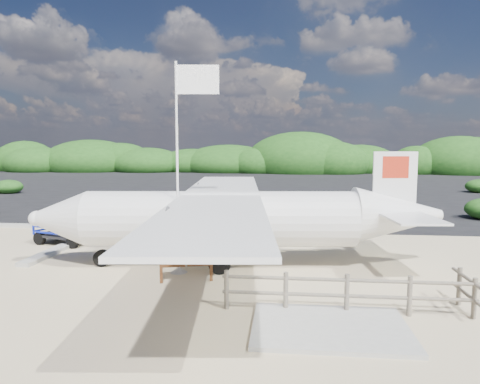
{
  "coord_description": "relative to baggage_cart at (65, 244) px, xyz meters",
  "views": [
    {
      "loc": [
        4.44,
        -15.45,
        4.11
      ],
      "look_at": [
        2.42,
        3.85,
        2.07
      ],
      "focal_mm": 32.0,
      "sensor_mm": 36.0,
      "label": 1
    }
  ],
  "objects": [
    {
      "name": "walkway_pad",
      "position": [
        10.34,
        -7.55,
        0.0
      ],
      "size": [
        3.5,
        2.5,
        0.1
      ],
      "primitive_type": null,
      "color": "#B2B2B2",
      "rests_on": "ground"
    },
    {
      "name": "ground",
      "position": [
        4.84,
        -1.55,
        0.0
      ],
      "size": [
        160.0,
        160.0,
        0.0
      ],
      "primitive_type": "plane",
      "color": "beige"
    },
    {
      "name": "flagpole",
      "position": [
        5.85,
        -3.55,
        0.0
      ],
      "size": [
        1.41,
        0.7,
        6.8
      ],
      "primitive_type": null,
      "rotation": [
        0.0,
        0.0,
        0.1
      ],
      "color": "white",
      "rests_on": "ground"
    },
    {
      "name": "fence",
      "position": [
        10.84,
        -6.55,
        0.0
      ],
      "size": [
        6.4,
        2.0,
        1.1
      ],
      "primitive_type": null,
      "color": "#B2B2B2",
      "rests_on": "ground"
    },
    {
      "name": "asphalt_apron",
      "position": [
        4.84,
        28.45,
        0.0
      ],
      "size": [
        90.0,
        50.0,
        0.04
      ],
      "primitive_type": null,
      "color": "#B2B2B2",
      "rests_on": "ground"
    },
    {
      "name": "aircraft_large",
      "position": [
        18.32,
        21.37,
        0.0
      ],
      "size": [
        18.33,
        18.33,
        5.04
      ],
      "primitive_type": null,
      "rotation": [
        0.0,
        0.0,
        3.24
      ],
      "color": "#B2B2B2",
      "rests_on": "ground"
    },
    {
      "name": "crew_a",
      "position": [
        5.87,
        1.54,
        0.83
      ],
      "size": [
        0.7,
        0.56,
        1.67
      ],
      "primitive_type": "imported",
      "rotation": [
        0.0,
        0.0,
        2.84
      ],
      "color": "#121141",
      "rests_on": "ground"
    },
    {
      "name": "baggage_cart",
      "position": [
        0.0,
        0.0,
        0.0
      ],
      "size": [
        2.84,
        2.1,
        1.26
      ],
      "primitive_type": null,
      "rotation": [
        0.0,
        0.0,
        -0.29
      ],
      "color": "#0D23D0",
      "rests_on": "ground"
    },
    {
      "name": "crew_b",
      "position": [
        7.04,
        1.35,
        0.91
      ],
      "size": [
        1.1,
        1.0,
        1.83
      ],
      "primitive_type": "imported",
      "rotation": [
        0.0,
        0.0,
        3.57
      ],
      "color": "#121141",
      "rests_on": "ground"
    },
    {
      "name": "signboard",
      "position": [
        6.33,
        -4.51,
        0.0
      ],
      "size": [
        1.71,
        0.59,
        1.42
      ],
      "primitive_type": null,
      "rotation": [
        0.0,
        0.0,
        0.25
      ],
      "color": "brown",
      "rests_on": "ground"
    },
    {
      "name": "crew_c",
      "position": [
        6.82,
        2.89,
        0.75
      ],
      "size": [
        0.94,
        0.59,
        1.49
      ],
      "primitive_type": "imported",
      "rotation": [
        0.0,
        0.0,
        2.87
      ],
      "color": "#121141",
      "rests_on": "ground"
    },
    {
      "name": "vegetation_band",
      "position": [
        4.84,
        53.45,
        0.0
      ],
      "size": [
        124.0,
        8.0,
        4.4
      ],
      "primitive_type": null,
      "color": "#B2B2B2",
      "rests_on": "ground"
    }
  ]
}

